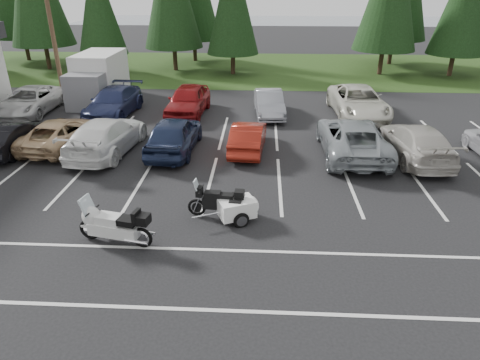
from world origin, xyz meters
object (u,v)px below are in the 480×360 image
object	(u,v)px
car_far_4	(358,102)
utility_pole	(51,25)
car_near_7	(415,142)
car_far_3	(269,103)
car_near_4	(174,134)
adventure_motorcycle	(217,199)
car_near_3	(107,136)
car_far_2	(188,100)
car_near_5	(248,137)
box_truck	(96,79)
car_far_1	(114,102)
touring_motorcycle	(114,222)
car_near_1	(11,137)
cargo_trailer	(237,210)
car_near_2	(61,133)
car_far_0	(29,101)

from	to	relation	value
car_far_4	utility_pole	bearing A→B (deg)	172.02
car_near_7	car_far_3	distance (m)	8.77
car_near_4	utility_pole	bearing A→B (deg)	-40.24
car_far_3	adventure_motorcycle	bearing A→B (deg)	-103.71
car_far_4	car_near_3	bearing A→B (deg)	-155.45
car_near_4	car_far_2	world-z (taller)	car_far_2
car_near_5	box_truck	bearing A→B (deg)	-35.20
car_far_1	car_near_3	bearing A→B (deg)	-71.35
touring_motorcycle	car_near_4	bearing A→B (deg)	99.17
car_near_1	car_far_4	bearing A→B (deg)	-159.29
car_far_3	adventure_motorcycle	xyz separation A→B (m)	(-1.80, -11.66, -0.03)
car_near_1	touring_motorcycle	bearing A→B (deg)	134.33
car_far_3	cargo_trailer	bearing A→B (deg)	-100.46
touring_motorcycle	car_near_5	bearing A→B (deg)	76.47
car_near_2	car_far_1	world-z (taller)	car_far_1
utility_pole	car_near_3	xyz separation A→B (m)	(5.52, -8.05, -3.91)
car_near_4	car_far_1	distance (m)	7.03
cargo_trailer	car_near_1	bearing A→B (deg)	128.19
cargo_trailer	car_near_4	bearing A→B (deg)	94.06
car_near_3	touring_motorcycle	xyz separation A→B (m)	(2.66, -7.24, -0.06)
touring_motorcycle	cargo_trailer	distance (m)	3.85
car_far_0	cargo_trailer	distance (m)	17.18
car_near_7	car_far_1	world-z (taller)	car_far_1
car_near_4	car_far_0	xyz separation A→B (m)	(-9.54, 5.55, -0.08)
car_near_3	car_far_3	size ratio (longest dim) A/B	1.27
car_far_3	car_far_2	bearing A→B (deg)	175.58
utility_pole	cargo_trailer	xyz separation A→B (m)	(11.71, -13.78, -4.31)
box_truck	car_far_4	bearing A→B (deg)	-7.98
car_near_3	car_far_1	distance (m)	5.84
utility_pole	car_far_4	size ratio (longest dim) A/B	1.53
car_far_1	cargo_trailer	bearing A→B (deg)	-52.33
car_near_2	adventure_motorcycle	world-z (taller)	car_near_2
car_near_7	car_far_0	world-z (taller)	car_near_7
car_far_3	adventure_motorcycle	distance (m)	11.80
car_far_4	cargo_trailer	distance (m)	13.56
adventure_motorcycle	touring_motorcycle	bearing A→B (deg)	-143.90
box_truck	cargo_trailer	world-z (taller)	box_truck
car_near_2	car_far_0	distance (m)	6.72
box_truck	adventure_motorcycle	distance (m)	16.76
utility_pole	car_far_0	distance (m)	4.66
car_near_2	car_far_3	distance (m)	11.19
car_near_3	car_near_7	world-z (taller)	car_near_3
car_near_2	cargo_trailer	distance (m)	10.60
car_far_2	car_far_4	bearing A→B (deg)	5.34
car_near_4	car_far_0	world-z (taller)	car_near_4
touring_motorcycle	car_near_7	bearing A→B (deg)	45.23
car_near_3	car_near_7	distance (m)	13.61
utility_pole	car_far_4	distance (m)	18.41
car_near_5	car_near_7	world-z (taller)	car_near_7
car_near_4	adventure_motorcycle	world-z (taller)	car_near_4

